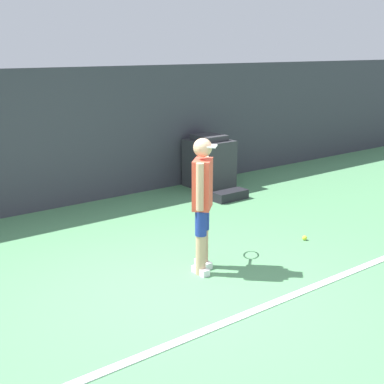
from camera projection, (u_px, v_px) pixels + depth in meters
ground_plane at (185, 289)px, 6.01m from camera, size 24.00×24.00×0.00m
back_wall at (41, 141)px, 8.68m from camera, size 24.00×0.10×2.32m
court_baseline at (237, 318)px, 5.36m from camera, size 21.60×0.10×0.01m
tennis_player at (203, 199)px, 6.30m from camera, size 0.72×0.68×1.63m
tennis_ball at (305, 238)px, 7.53m from camera, size 0.07×0.07×0.07m
covered_chair at (209, 162)px, 10.30m from camera, size 0.70×0.83×1.02m
equipment_bag at (230, 195)px, 9.51m from camera, size 0.65×0.28×0.17m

